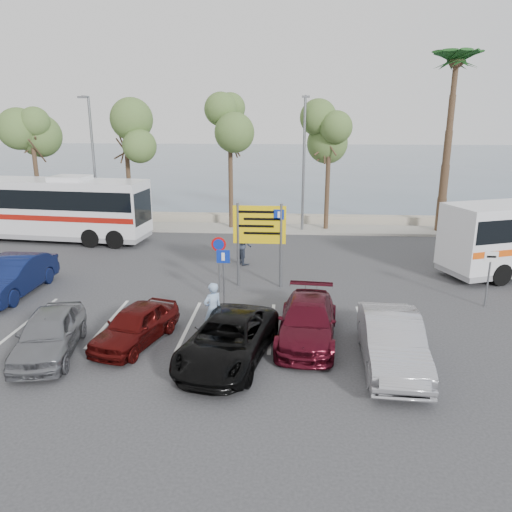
# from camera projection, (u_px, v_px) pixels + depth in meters

# --- Properties ---
(ground) EXTENTS (120.00, 120.00, 0.00)m
(ground) POSITION_uv_depth(u_px,v_px,m) (227.00, 314.00, 18.41)
(ground) COLOR #313234
(ground) RESTS_ON ground
(kerb_strip) EXTENTS (44.00, 2.40, 0.15)m
(kerb_strip) POSITION_uv_depth(u_px,v_px,m) (255.00, 228.00, 31.81)
(kerb_strip) COLOR gray
(kerb_strip) RESTS_ON ground
(seawall) EXTENTS (48.00, 0.80, 0.60)m
(seawall) POSITION_uv_depth(u_px,v_px,m) (257.00, 219.00, 33.67)
(seawall) COLOR tan
(seawall) RESTS_ON ground
(sea) EXTENTS (140.00, 140.00, 0.00)m
(sea) POSITION_uv_depth(u_px,v_px,m) (277.00, 162.00, 75.93)
(sea) COLOR #3F5565
(sea) RESTS_ON ground
(tree_far_left) EXTENTS (3.20, 3.20, 7.60)m
(tree_far_left) POSITION_uv_depth(u_px,v_px,m) (31.00, 127.00, 31.05)
(tree_far_left) COLOR #382619
(tree_far_left) RESTS_ON kerb_strip
(tree_left) EXTENTS (3.20, 3.20, 7.20)m
(tree_left) POSITION_uv_depth(u_px,v_px,m) (125.00, 133.00, 30.72)
(tree_left) COLOR #382619
(tree_left) RESTS_ON kerb_strip
(tree_mid) EXTENTS (3.20, 3.20, 8.00)m
(tree_mid) POSITION_uv_depth(u_px,v_px,m) (230.00, 122.00, 30.10)
(tree_mid) COLOR #382619
(tree_mid) RESTS_ON kerb_strip
(tree_right) EXTENTS (3.20, 3.20, 7.40)m
(tree_right) POSITION_uv_depth(u_px,v_px,m) (330.00, 130.00, 29.82)
(tree_right) COLOR #382619
(tree_right) RESTS_ON kerb_strip
(palm_tree) EXTENTS (4.80, 4.80, 11.20)m
(palm_tree) POSITION_uv_depth(u_px,v_px,m) (456.00, 64.00, 28.32)
(palm_tree) COLOR #382619
(palm_tree) RESTS_ON kerb_strip
(street_lamp_left) EXTENTS (0.45, 1.15, 8.01)m
(street_lamp_left) POSITION_uv_depth(u_px,v_px,m) (93.00, 156.00, 30.79)
(street_lamp_left) COLOR slate
(street_lamp_left) RESTS_ON kerb_strip
(street_lamp_right) EXTENTS (0.45, 1.15, 8.01)m
(street_lamp_right) POSITION_uv_depth(u_px,v_px,m) (304.00, 157.00, 29.89)
(street_lamp_right) COLOR slate
(street_lamp_right) RESTS_ON kerb_strip
(direction_sign) EXTENTS (2.20, 0.12, 3.60)m
(direction_sign) POSITION_uv_depth(u_px,v_px,m) (260.00, 231.00, 20.73)
(direction_sign) COLOR slate
(direction_sign) RESTS_ON ground
(sign_no_stop) EXTENTS (0.60, 0.08, 2.35)m
(sign_no_stop) POSITION_uv_depth(u_px,v_px,m) (219.00, 255.00, 20.30)
(sign_no_stop) COLOR slate
(sign_no_stop) RESTS_ON ground
(sign_parking) EXTENTS (0.50, 0.07, 2.25)m
(sign_parking) POSITION_uv_depth(u_px,v_px,m) (224.00, 270.00, 18.78)
(sign_parking) COLOR slate
(sign_parking) RESTS_ON ground
(sign_taxi) EXTENTS (0.50, 0.07, 2.20)m
(sign_taxi) POSITION_uv_depth(u_px,v_px,m) (489.00, 271.00, 18.77)
(sign_taxi) COLOR slate
(sign_taxi) RESTS_ON ground
(lane_markings) EXTENTS (12.02, 4.20, 0.01)m
(lane_markings) POSITION_uv_depth(u_px,v_px,m) (191.00, 324.00, 17.53)
(lane_markings) COLOR silver
(lane_markings) RESTS_ON ground
(coach_bus_left) EXTENTS (12.30, 3.81, 3.77)m
(coach_bus_left) POSITION_uv_depth(u_px,v_px,m) (44.00, 210.00, 28.81)
(coach_bus_left) COLOR silver
(coach_bus_left) RESTS_ON ground
(car_silver_a) EXTENTS (2.36, 4.28, 1.38)m
(car_silver_a) POSITION_uv_depth(u_px,v_px,m) (49.00, 333.00, 15.21)
(car_silver_a) COLOR slate
(car_silver_a) RESTS_ON ground
(car_blue) EXTENTS (1.72, 4.75, 1.56)m
(car_blue) POSITION_uv_depth(u_px,v_px,m) (13.00, 276.00, 20.25)
(car_blue) COLOR #0F1A49
(car_blue) RESTS_ON ground
(car_maroon) EXTENTS (2.23, 4.67, 1.31)m
(car_maroon) POSITION_uv_depth(u_px,v_px,m) (307.00, 321.00, 16.18)
(car_maroon) COLOR #500D1A
(car_maroon) RESTS_ON ground
(car_red) EXTENTS (2.44, 3.93, 1.25)m
(car_red) POSITION_uv_depth(u_px,v_px,m) (136.00, 325.00, 15.96)
(car_red) COLOR #480B0A
(car_red) RESTS_ON ground
(suv_black) EXTENTS (3.08, 5.11, 1.33)m
(suv_black) POSITION_uv_depth(u_px,v_px,m) (228.00, 340.00, 14.83)
(suv_black) COLOR black
(suv_black) RESTS_ON ground
(car_silver_b) EXTENTS (1.80, 4.71, 1.53)m
(car_silver_b) POSITION_uv_depth(u_px,v_px,m) (392.00, 342.00, 14.48)
(car_silver_b) COLOR #9D9DA2
(car_silver_b) RESTS_ON ground
(pedestrian_near) EXTENTS (0.80, 0.78, 1.86)m
(pedestrian_near) POSITION_uv_depth(u_px,v_px,m) (213.00, 310.00, 16.41)
(pedestrian_near) COLOR #86A2C4
(pedestrian_near) RESTS_ON ground
(pedestrian_far) EXTENTS (1.10, 1.17, 1.92)m
(pedestrian_far) POSITION_uv_depth(u_px,v_px,m) (243.00, 245.00, 24.38)
(pedestrian_far) COLOR #2E3646
(pedestrian_far) RESTS_ON ground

